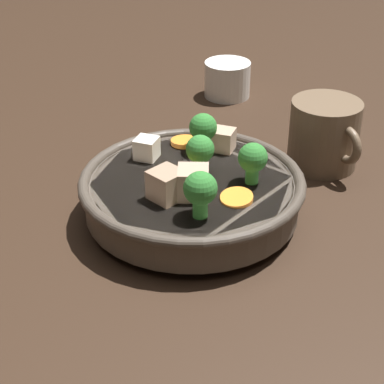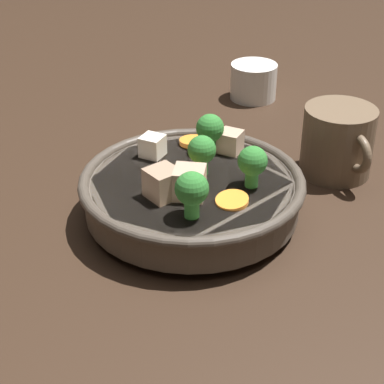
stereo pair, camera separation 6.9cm
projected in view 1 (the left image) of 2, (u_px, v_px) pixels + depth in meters
The scene contains 4 objects.
ground_plane at pixel (192, 216), 0.71m from camera, with size 3.00×3.00×0.00m, color black.
stirfry_bowl at pixel (193, 190), 0.69m from camera, with size 0.24×0.24×0.09m.
tea_cup at pixel (227, 79), 0.99m from camera, with size 0.07×0.07×0.05m.
dark_mug at pixel (325, 134), 0.79m from camera, with size 0.11×0.09×0.08m.
Camera 1 is at (0.53, -0.27, 0.39)m, focal length 60.00 mm.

